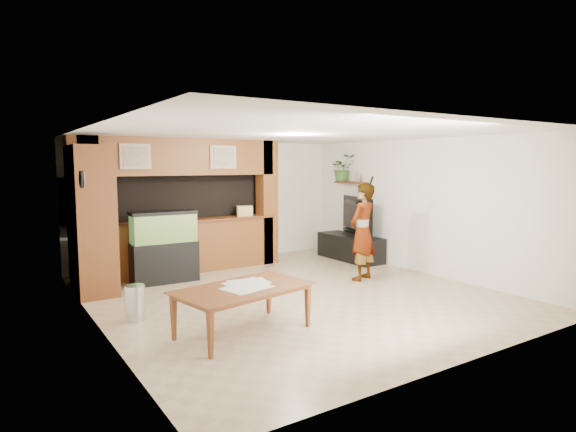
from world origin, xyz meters
TOP-DOWN VIEW (x-y plane):
  - floor at (0.00, 0.00)m, footprint 6.50×6.50m
  - ceiling at (0.00, 0.00)m, footprint 6.50×6.50m
  - wall_back at (0.00, 3.25)m, footprint 6.00×0.00m
  - wall_left at (-3.00, 0.00)m, footprint 0.00×6.50m
  - wall_right at (3.00, 0.00)m, footprint 0.00×6.50m
  - partition at (-0.95, 2.64)m, footprint 4.20×0.99m
  - wall_clock at (-2.97, 1.00)m, footprint 0.05×0.25m
  - wall_shelf at (2.85, 1.95)m, footprint 0.25×0.90m
  - pantry_cabinet at (-2.70, 1.85)m, footprint 0.60×0.99m
  - trash_can at (-2.52, 0.09)m, footprint 0.26×0.26m
  - aquarium at (-1.48, 1.95)m, footprint 1.16×0.44m
  - tv_stand at (2.65, 1.70)m, footprint 0.60×1.64m
  - television at (2.65, 1.70)m, footprint 0.65×1.47m
  - photo_frame at (2.85, 1.72)m, footprint 0.03×0.15m
  - potted_plant at (2.82, 2.22)m, footprint 0.66×0.61m
  - person at (1.62, 0.17)m, footprint 0.76×0.63m
  - microphone at (1.67, 0.01)m, footprint 0.04×0.11m
  - dining_table at (-1.51, -1.19)m, footprint 1.83×1.24m
  - newspaper_a at (-1.50, -1.22)m, footprint 0.66×0.54m
  - newspaper_b at (-1.40, -1.02)m, footprint 0.59×0.47m
  - newspaper_c at (-1.36, -0.99)m, footprint 0.56×0.46m
  - counter_box at (0.41, 2.45)m, footprint 0.37×0.30m

SIDE VIEW (x-z plane):
  - floor at x=0.00m, z-range 0.00..0.00m
  - trash_can at x=-2.52m, z-range 0.00..0.49m
  - tv_stand at x=2.65m, z-range 0.00..0.55m
  - dining_table at x=-1.51m, z-range 0.00..0.59m
  - newspaper_b at x=-1.40m, z-range 0.59..0.60m
  - newspaper_c at x=-1.36m, z-range 0.59..0.60m
  - newspaper_a at x=-1.50m, z-range 0.59..0.60m
  - aquarium at x=-1.48m, z-range -0.01..1.27m
  - person at x=1.62m, z-range 0.00..1.77m
  - television at x=2.65m, z-range 0.55..1.40m
  - counter_box at x=0.41m, z-range 1.04..1.25m
  - pantry_cabinet at x=-2.70m, z-range 0.00..2.41m
  - wall_back at x=0.00m, z-range -1.70..4.30m
  - wall_left at x=-3.00m, z-range -1.95..4.55m
  - wall_right at x=3.00m, z-range -1.95..4.55m
  - partition at x=-0.95m, z-range 0.01..2.61m
  - wall_shelf at x=2.85m, z-range 1.68..1.72m
  - photo_frame at x=2.85m, z-range 1.72..1.91m
  - microphone at x=1.67m, z-range 1.74..1.91m
  - wall_clock at x=-2.97m, z-range 1.77..2.02m
  - potted_plant at x=2.82m, z-range 1.72..2.33m
  - ceiling at x=0.00m, z-range 2.60..2.60m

